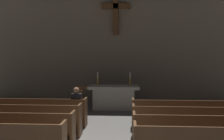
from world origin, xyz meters
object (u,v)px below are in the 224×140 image
(pew_right_row_2, at_px, (210,133))
(pew_right_row_3, at_px, (200,122))
(pew_right_row_4, at_px, (192,114))
(lone_worshipper, at_px, (77,106))
(lectern, at_px, (81,101))
(pew_left_row_4, at_px, (29,112))
(altar, at_px, (114,97))
(candlestick_right, at_px, (130,82))
(candlestick_left, at_px, (98,81))
(pew_left_row_2, at_px, (1,129))
(pew_left_row_3, at_px, (17,119))

(pew_right_row_2, xyz_separation_m, pew_right_row_3, (0.00, 1.03, 0.00))
(pew_right_row_4, bearing_deg, lone_worshipper, 179.41)
(pew_right_row_2, bearing_deg, pew_right_row_3, 90.00)
(lectern, bearing_deg, pew_left_row_4, -130.73)
(altar, bearing_deg, candlestick_right, 0.00)
(pew_right_row_3, relative_size, candlestick_left, 6.57)
(candlestick_right, bearing_deg, pew_right_row_2, -68.26)
(pew_left_row_4, relative_size, pew_right_row_4, 1.00)
(pew_right_row_3, bearing_deg, candlestick_left, 130.69)
(pew_left_row_2, distance_m, candlestick_right, 6.04)
(pew_left_row_2, distance_m, pew_right_row_4, 5.73)
(pew_right_row_3, xyz_separation_m, altar, (-2.67, 3.93, 0.06))
(candlestick_left, distance_m, candlestick_right, 1.40)
(altar, distance_m, candlestick_right, 0.96)
(pew_left_row_3, xyz_separation_m, pew_left_row_4, (0.00, 1.03, 0.00))
(pew_right_row_4, distance_m, altar, 3.94)
(pew_left_row_2, relative_size, altar, 1.75)
(pew_right_row_3, height_order, candlestick_right, candlestick_right)
(lectern, bearing_deg, pew_left_row_2, -111.28)
(pew_right_row_3, xyz_separation_m, lectern, (-3.89, 2.73, 0.07))
(pew_left_row_4, height_order, pew_right_row_2, same)
(pew_right_row_4, bearing_deg, candlestick_left, 139.35)
(pew_right_row_2, distance_m, candlestick_left, 6.04)
(altar, bearing_deg, candlestick_left, 180.00)
(pew_right_row_4, xyz_separation_m, altar, (-2.67, 2.90, 0.06))
(pew_left_row_2, bearing_deg, pew_right_row_3, 10.87)
(pew_right_row_3, distance_m, candlestick_left, 5.23)
(pew_left_row_3, height_order, pew_right_row_4, same)
(pew_right_row_3, bearing_deg, candlestick_right, 116.71)
(candlestick_right, bearing_deg, pew_left_row_3, -130.69)
(lectern, bearing_deg, pew_left_row_3, -118.21)
(pew_left_row_3, xyz_separation_m, lone_worshipper, (1.60, 1.07, 0.22))
(candlestick_right, height_order, lectern, candlestick_right)
(pew_left_row_2, height_order, pew_right_row_2, same)
(candlestick_right, bearing_deg, pew_left_row_4, -139.35)
(pew_left_row_3, xyz_separation_m, candlestick_right, (3.37, 3.93, 0.71))
(pew_left_row_2, xyz_separation_m, candlestick_left, (1.97, 4.95, 0.71))
(pew_right_row_2, relative_size, pew_right_row_3, 1.00)
(candlestick_left, bearing_deg, pew_left_row_2, -111.74)
(pew_left_row_2, distance_m, pew_left_row_3, 1.03)
(pew_right_row_2, distance_m, lone_worshipper, 4.30)
(pew_right_row_4, xyz_separation_m, lone_worshipper, (-3.75, 0.04, 0.22))
(altar, relative_size, candlestick_right, 3.76)
(pew_right_row_2, xyz_separation_m, altar, (-2.67, 4.95, 0.06))
(candlestick_right, bearing_deg, altar, 180.00)
(pew_left_row_2, distance_m, lectern, 4.03)
(pew_left_row_4, relative_size, lone_worshipper, 2.91)
(altar, distance_m, lectern, 1.71)
(pew_left_row_2, relative_size, candlestick_right, 6.57)
(pew_left_row_2, xyz_separation_m, lectern, (1.46, 3.75, 0.07))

